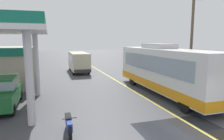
{
  "coord_description": "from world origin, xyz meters",
  "views": [
    {
      "loc": [
        -6.2,
        -5.02,
        3.91
      ],
      "look_at": [
        -1.5,
        10.0,
        1.6
      ],
      "focal_mm": 32.04,
      "sensor_mm": 36.0,
      "label": 1
    }
  ],
  "objects_px": {
    "motorcycle_parked_forecourt": "(69,124)",
    "pedestrian_near_pump": "(30,81)",
    "coach_bus_main": "(165,71)",
    "minibus_opposing_lane": "(79,60)",
    "car_at_pump": "(2,91)"
  },
  "relations": [
    {
      "from": "motorcycle_parked_forecourt",
      "to": "pedestrian_near_pump",
      "type": "bearing_deg",
      "value": 105.68
    },
    {
      "from": "coach_bus_main",
      "to": "motorcycle_parked_forecourt",
      "type": "xyz_separation_m",
      "value": [
        -7.46,
        -4.58,
        -1.28
      ]
    },
    {
      "from": "minibus_opposing_lane",
      "to": "motorcycle_parked_forecourt",
      "type": "bearing_deg",
      "value": -99.46
    },
    {
      "from": "minibus_opposing_lane",
      "to": "pedestrian_near_pump",
      "type": "relative_size",
      "value": 3.69
    },
    {
      "from": "car_at_pump",
      "to": "pedestrian_near_pump",
      "type": "relative_size",
      "value": 2.53
    },
    {
      "from": "car_at_pump",
      "to": "pedestrian_near_pump",
      "type": "height_order",
      "value": "car_at_pump"
    },
    {
      "from": "motorcycle_parked_forecourt",
      "to": "pedestrian_near_pump",
      "type": "distance_m",
      "value": 7.86
    },
    {
      "from": "motorcycle_parked_forecourt",
      "to": "pedestrian_near_pump",
      "type": "height_order",
      "value": "pedestrian_near_pump"
    },
    {
      "from": "pedestrian_near_pump",
      "to": "car_at_pump",
      "type": "bearing_deg",
      "value": -112.68
    },
    {
      "from": "car_at_pump",
      "to": "motorcycle_parked_forecourt",
      "type": "relative_size",
      "value": 2.33
    },
    {
      "from": "car_at_pump",
      "to": "motorcycle_parked_forecourt",
      "type": "bearing_deg",
      "value": -53.5
    },
    {
      "from": "coach_bus_main",
      "to": "pedestrian_near_pump",
      "type": "xyz_separation_m",
      "value": [
        -9.58,
        2.97,
        -0.79
      ]
    },
    {
      "from": "pedestrian_near_pump",
      "to": "motorcycle_parked_forecourt",
      "type": "bearing_deg",
      "value": -74.32
    },
    {
      "from": "minibus_opposing_lane",
      "to": "pedestrian_near_pump",
      "type": "height_order",
      "value": "minibus_opposing_lane"
    },
    {
      "from": "coach_bus_main",
      "to": "car_at_pump",
      "type": "distance_m",
      "value": 10.85
    }
  ]
}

